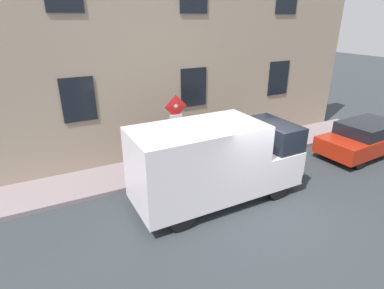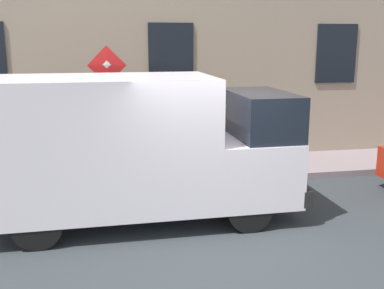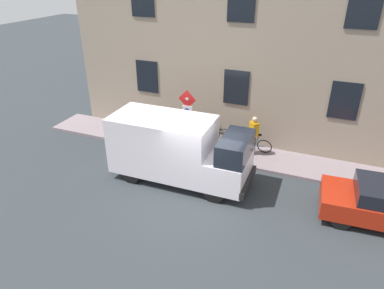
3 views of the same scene
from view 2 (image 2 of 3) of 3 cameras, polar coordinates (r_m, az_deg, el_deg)
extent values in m
plane|color=#30363A|center=(7.70, 2.56, -10.90)|extent=(80.00, 80.00, 0.00)
cube|color=gray|center=(10.95, -1.74, -3.27)|extent=(1.95, 17.81, 0.14)
cube|color=black|center=(12.85, 17.30, 10.62)|extent=(0.06, 1.10, 1.50)
cube|color=black|center=(11.48, -2.60, 10.99)|extent=(0.06, 1.10, 1.50)
cylinder|color=#474C47|center=(9.81, -10.16, 3.12)|extent=(0.09, 0.09, 2.69)
pyramid|color=silver|center=(9.61, -10.42, 9.48)|extent=(0.06, 0.50, 0.50)
pyramid|color=red|center=(9.61, -10.42, 9.48)|extent=(0.04, 0.56, 0.56)
cube|color=white|center=(9.67, -10.29, 6.23)|extent=(0.06, 0.44, 0.56)
cylinder|color=#1933B2|center=(9.64, -10.30, 6.57)|extent=(0.02, 0.24, 0.24)
cube|color=white|center=(7.90, -11.35, 0.25)|extent=(2.04, 3.82, 2.18)
cube|color=white|center=(8.43, 6.77, -2.56)|extent=(2.02, 1.42, 1.10)
cube|color=black|center=(8.31, 8.31, 3.52)|extent=(1.93, 1.00, 0.84)
cube|color=black|center=(8.79, 11.37, -4.60)|extent=(2.00, 0.18, 0.28)
cylinder|color=black|center=(9.31, 3.62, -4.18)|extent=(0.23, 0.76, 0.76)
cylinder|color=black|center=(7.72, 7.05, -7.88)|extent=(0.23, 0.76, 0.76)
cylinder|color=black|center=(9.06, -17.24, -5.22)|extent=(0.23, 0.76, 0.76)
cylinder|color=black|center=(7.41, -18.51, -9.34)|extent=(0.23, 0.76, 0.76)
torus|color=black|center=(11.39, 0.42, -0.56)|extent=(0.21, 0.67, 0.66)
torus|color=black|center=(11.55, 5.60, -0.43)|extent=(0.21, 0.67, 0.66)
cylinder|color=#1C52AA|center=(11.39, 2.10, 0.49)|extent=(0.09, 0.60, 0.60)
cylinder|color=#1C52AA|center=(11.34, 2.49, 1.85)|extent=(0.10, 0.73, 0.07)
cylinder|color=#1C52AA|center=(11.45, 3.90, 0.45)|extent=(0.05, 0.19, 0.55)
cylinder|color=#1C52AA|center=(11.52, 4.56, -0.66)|extent=(0.07, 0.43, 0.12)
cylinder|color=#1C52AA|center=(11.34, 0.54, 0.66)|extent=(0.04, 0.09, 0.50)
cube|color=black|center=(11.40, 4.30, 1.99)|extent=(0.10, 0.21, 0.06)
cylinder|color=#262626|center=(11.28, 0.67, 2.14)|extent=(0.46, 0.07, 0.03)
torus|color=black|center=(11.13, -4.63, -0.92)|extent=(0.20, 0.67, 0.66)
torus|color=black|center=(11.42, 0.48, -0.52)|extent=(0.20, 0.67, 0.66)
cylinder|color=black|center=(11.16, -2.97, 0.24)|extent=(0.12, 0.60, 0.60)
cylinder|color=black|center=(11.13, -2.61, 1.63)|extent=(0.14, 0.72, 0.07)
cylinder|color=black|center=(11.27, -1.19, 0.28)|extent=(0.06, 0.19, 0.55)
cylinder|color=black|center=(11.36, -0.53, -0.81)|extent=(0.09, 0.43, 0.12)
cylinder|color=black|center=(11.08, -4.53, 0.34)|extent=(0.05, 0.09, 0.50)
cube|color=black|center=(11.23, -0.84, 1.87)|extent=(0.11, 0.21, 0.06)
cylinder|color=#262626|center=(11.02, -4.43, 1.85)|extent=(0.46, 0.09, 0.03)
torus|color=black|center=(11.13, -9.94, -1.07)|extent=(0.18, 0.66, 0.65)
torus|color=black|center=(11.21, -4.57, -0.82)|extent=(0.18, 0.66, 0.65)
cylinder|color=#2D8841|center=(11.10, -8.24, 0.05)|extent=(0.05, 0.60, 0.60)
cylinder|color=#2D8841|center=(11.05, -7.89, 1.44)|extent=(0.05, 0.73, 0.07)
cylinder|color=#2D8841|center=(11.13, -6.37, 0.05)|extent=(0.04, 0.19, 0.55)
cylinder|color=#2D8841|center=(11.19, -5.64, -1.07)|extent=(0.05, 0.43, 0.12)
cylinder|color=#2D8841|center=(11.07, -9.86, 0.18)|extent=(0.04, 0.09, 0.50)
cube|color=black|center=(11.07, -6.03, 1.64)|extent=(0.08, 0.20, 0.06)
cylinder|color=#262626|center=(11.01, -9.78, 1.70)|extent=(0.46, 0.04, 0.03)
torus|color=black|center=(11.15, -15.20, -1.30)|extent=(0.20, 0.67, 0.65)
torus|color=black|center=(11.16, -9.81, -1.03)|extent=(0.20, 0.67, 0.65)
cylinder|color=orange|center=(11.10, -13.52, -0.18)|extent=(0.06, 0.60, 0.60)
cylinder|color=orange|center=(11.04, -13.20, 1.22)|extent=(0.06, 0.73, 0.07)
cylinder|color=orange|center=(11.10, -11.65, -0.17)|extent=(0.04, 0.19, 0.55)
cylinder|color=orange|center=(11.16, -10.89, -1.29)|extent=(0.05, 0.43, 0.12)
cylinder|color=orange|center=(11.10, -15.14, -0.05)|extent=(0.04, 0.09, 0.50)
cube|color=black|center=(11.04, -11.33, 1.43)|extent=(0.09, 0.20, 0.06)
cylinder|color=#262626|center=(11.04, -15.10, 1.46)|extent=(0.46, 0.05, 0.03)
cylinder|color=#262B47|center=(11.15, 3.94, -0.37)|extent=(0.16, 0.16, 0.85)
cylinder|color=#262B47|center=(11.25, 3.19, -0.25)|extent=(0.16, 0.16, 0.85)
cube|color=orange|center=(11.06, 3.62, 3.40)|extent=(0.47, 0.46, 0.62)
sphere|color=beige|center=(11.00, 3.65, 5.72)|extent=(0.22, 0.22, 0.22)
cylinder|color=#2D5133|center=(10.30, 1.14, -1.30)|extent=(0.44, 0.44, 0.90)
camera|label=1|loc=(4.55, -98.42, 28.07)|focal=28.82mm
camera|label=3|loc=(7.40, 114.01, 32.03)|focal=32.50mm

